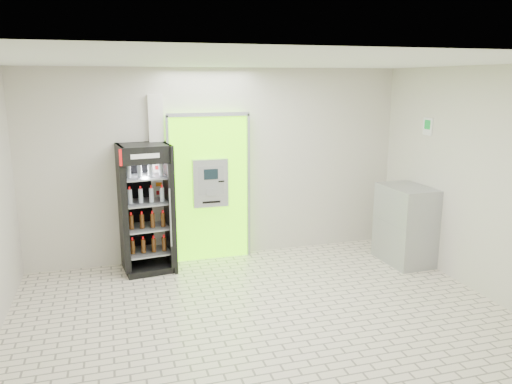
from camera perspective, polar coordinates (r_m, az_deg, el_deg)
name	(u,v)px	position (r m, az deg, el deg)	size (l,w,h in m)	color
ground	(268,324)	(6.09, 1.37, -14.81)	(6.00, 6.00, 0.00)	beige
room_shell	(269,170)	(5.49, 1.47, 2.49)	(6.00, 6.00, 6.00)	beige
atm_assembly	(209,187)	(7.87, -5.37, 0.60)	(1.30, 0.24, 2.33)	#68E906
pillar	(158,181)	(7.77, -11.09, 1.23)	(0.22, 0.11, 2.60)	silver
beverage_cooler	(146,211)	(7.57, -12.42, -2.11)	(0.79, 0.74, 1.91)	black
steel_cabinet	(405,225)	(8.13, 16.69, -3.60)	(0.64, 0.93, 1.21)	#9C9EA3
exit_sign	(428,126)	(8.05, 19.05, 7.09)	(0.02, 0.22, 0.26)	white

